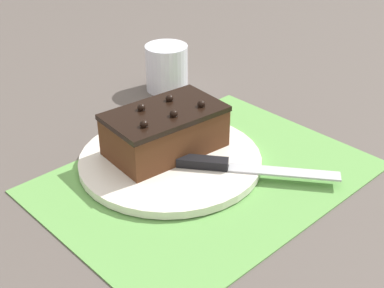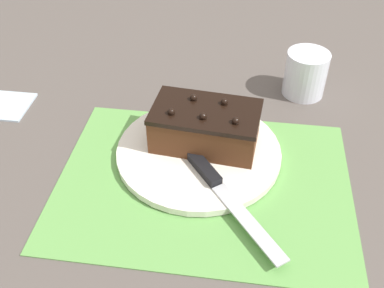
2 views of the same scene
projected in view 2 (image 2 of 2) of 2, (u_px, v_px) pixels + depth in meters
ground_plane at (204, 183)px, 0.71m from camera, size 3.00×3.00×0.00m
placemat_woven at (204, 182)px, 0.71m from camera, size 0.46×0.34×0.00m
cake_plate at (199, 151)px, 0.75m from camera, size 0.27×0.27×0.01m
chocolate_cake at (206, 126)px, 0.74m from camera, size 0.18×0.12×0.08m
serving_knife at (219, 185)px, 0.68m from camera, size 0.16×0.20×0.01m
drinking_glass at (306, 74)px, 0.87m from camera, size 0.08×0.08×0.09m
folded_napkin at (1, 104)px, 0.86m from camera, size 0.11×0.09×0.01m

